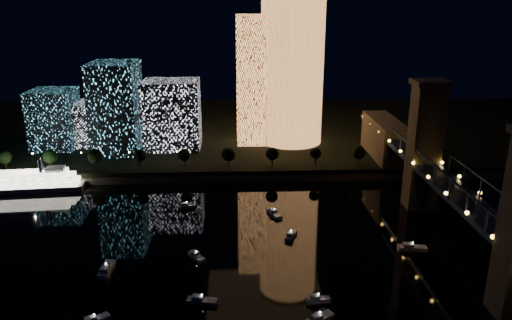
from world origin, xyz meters
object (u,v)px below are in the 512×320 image
(tower_cylindrical, at_px, (292,64))
(tower_rectangular, at_px, (256,80))
(truss_bridge, at_px, (478,218))
(riverboat, at_px, (25,182))

(tower_cylindrical, relative_size, tower_rectangular, 1.25)
(tower_cylindrical, bearing_deg, truss_bridge, -71.17)
(tower_rectangular, bearing_deg, riverboat, -151.76)
(tower_rectangular, xyz_separation_m, riverboat, (-101.30, -54.42, -33.96))
(tower_cylindrical, xyz_separation_m, truss_bridge, (42.17, -123.63, -29.74))
(tower_rectangular, relative_size, truss_bridge, 0.25)
(riverboat, bearing_deg, tower_cylindrical, 23.93)
(tower_cylindrical, distance_m, riverboat, 137.53)
(truss_bridge, bearing_deg, tower_rectangular, 115.82)
(tower_rectangular, bearing_deg, truss_bridge, -64.18)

